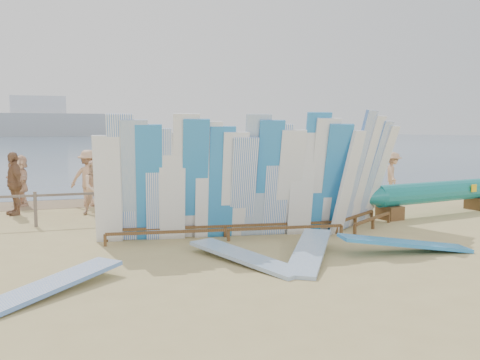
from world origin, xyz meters
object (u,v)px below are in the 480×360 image
object	(u,v)px
beachgoer_10	(309,174)
beachgoer_8	(326,178)
vendor_table	(311,214)
beachgoer_7	(257,179)
flat_board_e	(47,295)
beachgoer_1	(106,183)
stroller	(272,195)
beachgoer_3	(89,178)
beachgoer_6	(303,184)
flat_board_d	(405,253)
flat_board_a	(245,262)
flat_board_b	(310,260)
beachgoer_11	(20,180)
beach_chair_left	(169,204)
beachgoer_2	(95,187)
beachgoer_extra_1	(14,183)
beachgoer_4	(197,179)
beachgoer_5	(185,179)
side_surfboard_rack	(365,176)
main_surfboard_rack	(227,183)
outrigger_canoe	(437,193)
beach_chair_right	(232,204)
beachgoer_9	(303,174)
beachgoer_extra_0	(393,174)

from	to	relation	value
beachgoer_10	beachgoer_8	bearing A→B (deg)	27.81
vendor_table	beachgoer_7	bearing A→B (deg)	63.00
flat_board_e	beachgoer_1	xyz separation A→B (m)	(1.49, 8.67, 0.77)
stroller	beachgoer_3	distance (m)	5.97
flat_board_e	beachgoer_6	xyz separation A→B (m)	(7.36, 6.43, 0.77)
flat_board_d	beachgoer_3	size ratio (longest dim) A/B	1.48
flat_board_a	flat_board_b	world-z (taller)	flat_board_b
beachgoer_7	beachgoer_8	xyz separation A→B (m)	(2.33, -0.41, -0.00)
flat_board_d	beachgoer_11	bearing A→B (deg)	49.71
beach_chair_left	beachgoer_2	distance (m)	2.19
beachgoer_extra_1	beachgoer_4	distance (m)	5.37
beachgoer_7	flat_board_e	bearing A→B (deg)	-47.97
stroller	beachgoer_5	distance (m)	3.37
side_surfboard_rack	beachgoer_3	size ratio (longest dim) A/B	1.61
flat_board_e	beachgoer_3	bearing A→B (deg)	131.75
main_surfboard_rack	outrigger_canoe	distance (m)	7.00
beach_chair_right	beachgoer_extra_1	bearing A→B (deg)	153.59
flat_board_a	outrigger_canoe	bearing A→B (deg)	1.86
vendor_table	beachgoer_10	world-z (taller)	beachgoer_10
flat_board_d	beachgoer_2	size ratio (longest dim) A/B	1.71
beachgoer_extra_1	beachgoer_6	xyz separation A→B (m)	(8.50, -1.57, -0.14)
flat_board_b	beachgoer_extra_1	world-z (taller)	beachgoer_extra_1
outrigger_canoe	beachgoer_9	world-z (taller)	beachgoer_9
beachgoer_4	beachgoer_extra_0	bearing A→B (deg)	77.28
beach_chair_left	beachgoer_4	xyz separation A→B (m)	(1.06, 0.83, 0.65)
main_surfboard_rack	beachgoer_2	distance (m)	5.24
beachgoer_extra_1	beachgoer_extra_0	world-z (taller)	beachgoer_extra_1
beachgoer_8	beachgoer_11	distance (m)	10.05
beachgoer_3	beachgoer_2	bearing A→B (deg)	112.53
outrigger_canoe	beachgoer_1	xyz separation A→B (m)	(-9.10, 4.53, 0.15)
beachgoer_4	vendor_table	bearing A→B (deg)	9.01
flat_board_e	beachgoer_6	world-z (taller)	beachgoer_6
side_surfboard_rack	beachgoer_3	distance (m)	8.86
beachgoer_8	vendor_table	bearing A→B (deg)	35.15
flat_board_e	beachgoer_7	world-z (taller)	beachgoer_7
beach_chair_left	beachgoer_4	distance (m)	1.50
beachgoer_7	beachgoer_5	size ratio (longest dim) A/B	1.08
beachgoer_extra_1	beachgoer_8	size ratio (longest dim) A/B	1.10
beachgoer_extra_1	beachgoer_10	xyz separation A→B (m)	(9.63, 0.27, -0.03)
beach_chair_left	beachgoer_extra_1	xyz separation A→B (m)	(-4.29, 1.26, 0.64)
flat_board_b	beachgoer_11	distance (m)	10.91
outrigger_canoe	beachgoer_2	bearing A→B (deg)	151.67
beachgoer_3	beachgoer_5	world-z (taller)	beachgoer_3
beachgoer_5	beachgoer_4	world-z (taller)	beachgoer_4
vendor_table	beach_chair_right	xyz separation A→B (m)	(-1.14, 3.03, -0.11)
outrigger_canoe	beachgoer_1	bearing A→B (deg)	143.93
side_surfboard_rack	flat_board_a	size ratio (longest dim) A/B	1.09
beachgoer_6	beachgoer_extra_0	xyz separation A→B (m)	(4.42, 1.52, 0.05)
beachgoer_10	main_surfboard_rack	bearing A→B (deg)	-20.68
beach_chair_left	beachgoer_11	bearing A→B (deg)	137.77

